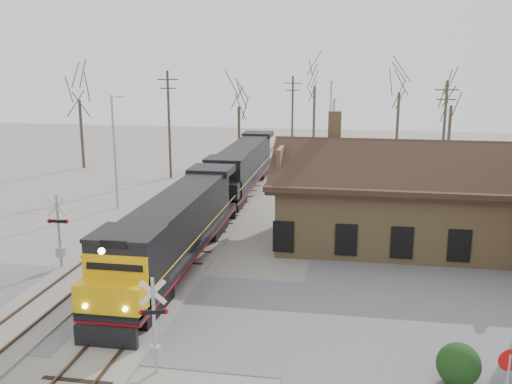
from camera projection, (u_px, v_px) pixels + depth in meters
The scene contains 22 objects.
ground at pixel (140, 311), 25.62m from camera, with size 140.00×140.00×0.00m, color gray.
road at pixel (140, 311), 25.61m from camera, with size 60.00×9.00×0.03m, color #5D5D62.
track_main at pixel (218, 219), 40.00m from camera, with size 3.40×90.00×0.24m.
track_siding at pixel (156, 217), 40.74m from camera, with size 3.40×90.00×0.24m.
depot at pixel (398, 205), 34.62m from camera, with size 15.20×9.31×7.90m.
locomotive_lead at pixel (173, 232), 30.02m from camera, with size 2.75×18.46×4.09m.
locomotive_trailing at pixel (242, 167), 48.00m from camera, with size 2.75×18.46×3.87m.
crossbuck_near at pixel (154, 328), 20.20m from camera, with size 1.02×0.38×3.64m.
crossbuck_far at pixel (59, 235), 30.39m from camera, with size 1.17×0.31×4.09m.
do_not_enter_sign at pixel (508, 372), 17.45m from camera, with size 0.72×0.22×2.45m.
hedge_a at pixel (459, 365), 19.66m from camera, with size 1.52×1.52×1.52m, color black.
streetlight_a at pixel (115, 146), 42.35m from camera, with size 0.25×2.04×8.49m.
streetlight_b at pixel (333, 146), 43.27m from camera, with size 0.25×2.04×8.21m.
streetlight_c at pixel (330, 122), 55.85m from camera, with size 0.25×2.04×9.01m.
utility_pole_a at pixel (169, 123), 53.06m from camera, with size 2.00×0.24×10.04m.
utility_pole_b at pixel (292, 114), 65.97m from camera, with size 2.00×0.24×9.17m.
utility_pole_c at pixel (444, 133), 48.75m from camera, with size 2.00×0.24×9.33m.
tree_a at pixel (78, 88), 57.65m from camera, with size 4.70×4.70×11.51m.
tree_b at pixel (239, 98), 62.62m from camera, with size 3.97×3.97×9.74m.
tree_c at pixel (315, 76), 70.43m from camera, with size 5.19×5.19×12.72m.
tree_d at pixel (400, 81), 62.89m from camera, with size 4.97×4.97×12.17m.
tree_e at pixel (452, 95), 56.69m from camera, with size 4.36×4.36×10.67m.
Camera 1 is at (9.15, -22.51, 11.03)m, focal length 40.00 mm.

